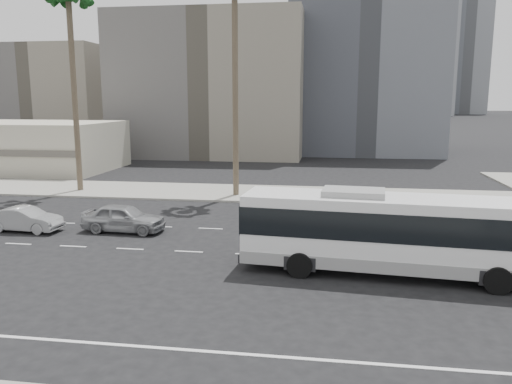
# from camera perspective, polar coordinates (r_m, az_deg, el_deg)

# --- Properties ---
(ground) EXTENTS (700.00, 700.00, 0.00)m
(ground) POSITION_cam_1_polar(r_m,az_deg,el_deg) (24.21, -0.70, -7.08)
(ground) COLOR black
(ground) RESTS_ON ground
(sidewalk_north) EXTENTS (120.00, 7.00, 0.15)m
(sidewalk_north) POSITION_cam_1_polar(r_m,az_deg,el_deg) (39.14, 2.93, -0.23)
(sidewalk_north) COLOR gray
(sidewalk_north) RESTS_ON ground
(commercial_low) EXTENTS (22.00, 12.16, 5.00)m
(commercial_low) POSITION_cam_1_polar(r_m,az_deg,el_deg) (59.49, -26.13, 4.72)
(commercial_low) COLOR beige
(commercial_low) RESTS_ON ground
(midrise_beige_west) EXTENTS (24.00, 18.00, 18.00)m
(midrise_beige_west) POSITION_cam_1_polar(r_m,az_deg,el_deg) (69.62, -4.63, 11.76)
(midrise_beige_west) COLOR slate
(midrise_beige_west) RESTS_ON ground
(midrise_gray_center) EXTENTS (20.00, 20.00, 26.00)m
(midrise_gray_center) POSITION_cam_1_polar(r_m,az_deg,el_deg) (75.14, 12.15, 14.51)
(midrise_gray_center) COLOR #4B4E57
(midrise_gray_center) RESTS_ON ground
(midrise_beige_far) EXTENTS (18.00, 16.00, 15.00)m
(midrise_beige_far) POSITION_cam_1_polar(r_m,az_deg,el_deg) (83.90, -21.63, 9.80)
(midrise_beige_far) COLOR slate
(midrise_beige_far) RESTS_ON ground
(civic_tower) EXTENTS (42.00, 42.00, 129.00)m
(civic_tower) POSITION_cam_1_polar(r_m,az_deg,el_deg) (274.68, 7.59, 16.86)
(civic_tower) COLOR silver
(civic_tower) RESTS_ON ground
(highrise_right) EXTENTS (26.00, 26.00, 70.00)m
(highrise_right) POSITION_cam_1_polar(r_m,az_deg,el_deg) (257.65, 18.42, 16.02)
(highrise_right) COLOR slate
(highrise_right) RESTS_ON ground
(highrise_far) EXTENTS (22.00, 22.00, 60.00)m
(highrise_far) POSITION_cam_1_polar(r_m,az_deg,el_deg) (291.36, 22.34, 14.08)
(highrise_far) COLOR slate
(highrise_far) RESTS_ON ground
(city_bus) EXTENTS (12.61, 3.89, 3.57)m
(city_bus) POSITION_cam_1_polar(r_m,az_deg,el_deg) (21.84, 15.02, -4.27)
(city_bus) COLOR white
(city_bus) RESTS_ON ground
(car_a) EXTENTS (2.05, 4.67, 1.57)m
(car_a) POSITION_cam_1_polar(r_m,az_deg,el_deg) (29.10, -14.72, -2.84)
(car_a) COLOR gray
(car_a) RESTS_ON ground
(car_b) EXTENTS (1.64, 4.18, 1.36)m
(car_b) POSITION_cam_1_polar(r_m,az_deg,el_deg) (31.09, -24.61, -2.82)
(car_b) COLOR #959697
(car_b) RESTS_ON ground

